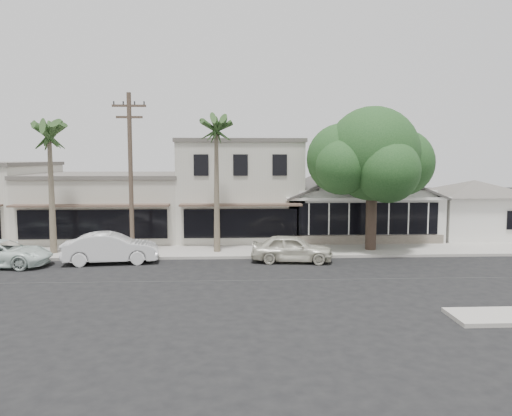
{
  "coord_description": "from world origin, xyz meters",
  "views": [
    {
      "loc": [
        -3.55,
        -22.08,
        5.51
      ],
      "look_at": [
        -2.17,
        6.0,
        2.7
      ],
      "focal_mm": 35.0,
      "sensor_mm": 36.0,
      "label": 1
    }
  ],
  "objects": [
    {
      "name": "side_cottage",
      "position": [
        13.2,
        11.5,
        1.5
      ],
      "size": [
        6.0,
        6.0,
        3.0
      ],
      "primitive_type": "cube",
      "color": "silver",
      "rests_on": "ground"
    },
    {
      "name": "palm_east",
      "position": [
        -4.4,
        6.36,
        7.14
      ],
      "size": [
        3.18,
        3.18,
        8.32
      ],
      "color": "#726651",
      "rests_on": "ground"
    },
    {
      "name": "row_building_near",
      "position": [
        -3.0,
        13.5,
        3.25
      ],
      "size": [
        8.0,
        10.0,
        6.5
      ],
      "primitive_type": "cube",
      "color": "beige",
      "rests_on": "ground"
    },
    {
      "name": "palm_mid",
      "position": [
        -13.68,
        6.41,
        6.88
      ],
      "size": [
        3.13,
        3.13,
        8.07
      ],
      "color": "#726651",
      "rests_on": "ground"
    },
    {
      "name": "shade_tree",
      "position": [
        4.56,
        6.85,
        5.6
      ],
      "size": [
        7.66,
        6.93,
        8.5
      ],
      "rotation": [
        0.0,
        0.0,
        0.27
      ],
      "color": "#423228",
      "rests_on": "ground"
    },
    {
      "name": "row_building_midnear",
      "position": [
        -12.0,
        13.5,
        2.1
      ],
      "size": [
        10.0,
        10.0,
        4.2
      ],
      "primitive_type": "cube",
      "color": "beige",
      "rests_on": "ground"
    },
    {
      "name": "car_2",
      "position": [
        -15.27,
        3.53,
        0.68
      ],
      "size": [
        5.05,
        2.56,
        1.37
      ],
      "primitive_type": "imported",
      "rotation": [
        0.0,
        0.0,
        1.51
      ],
      "color": "silver",
      "rests_on": "ground"
    },
    {
      "name": "utility_pole",
      "position": [
        -9.0,
        5.2,
        4.79
      ],
      "size": [
        1.8,
        0.24,
        9.0
      ],
      "color": "brown",
      "rests_on": "ground"
    },
    {
      "name": "car_0",
      "position": [
        -0.36,
        3.98,
        0.73
      ],
      "size": [
        4.49,
        2.25,
        1.47
      ],
      "primitive_type": "imported",
      "rotation": [
        0.0,
        0.0,
        1.45
      ],
      "color": "beige",
      "rests_on": "ground"
    },
    {
      "name": "car_1",
      "position": [
        -9.91,
        4.14,
        0.81
      ],
      "size": [
        5.05,
        2.26,
        1.61
      ],
      "primitive_type": "imported",
      "rotation": [
        0.0,
        0.0,
        1.69
      ],
      "color": "silver",
      "rests_on": "ground"
    },
    {
      "name": "corner_shop",
      "position": [
        5.0,
        12.47,
        2.62
      ],
      "size": [
        10.4,
        8.6,
        5.1
      ],
      "color": "silver",
      "rests_on": "ground"
    },
    {
      "name": "ground",
      "position": [
        0.0,
        0.0,
        0.0
      ],
      "size": [
        140.0,
        140.0,
        0.0
      ],
      "primitive_type": "plane",
      "color": "black",
      "rests_on": "ground"
    },
    {
      "name": "sidewalk_north",
      "position": [
        -8.0,
        6.75,
        0.07
      ],
      "size": [
        90.0,
        3.5,
        0.15
      ],
      "primitive_type": "cube",
      "color": "#9E9991",
      "rests_on": "ground"
    }
  ]
}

